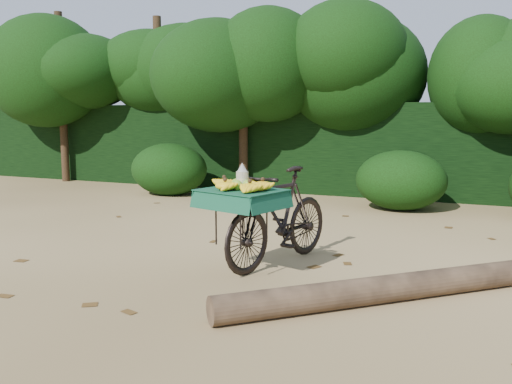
% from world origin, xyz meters
% --- Properties ---
extents(ground, '(80.00, 80.00, 0.00)m').
position_xyz_m(ground, '(0.00, 0.00, 0.00)').
color(ground, tan).
rests_on(ground, ground).
extents(vendor_bicycle, '(1.06, 1.86, 1.03)m').
position_xyz_m(vendor_bicycle, '(0.85, 0.38, 0.53)').
color(vendor_bicycle, black).
rests_on(vendor_bicycle, ground).
extents(fallen_log, '(2.47, 2.39, 0.23)m').
position_xyz_m(fallen_log, '(2.16, -0.28, 0.12)').
color(fallen_log, brown).
rests_on(fallen_log, ground).
extents(hedge_backdrop, '(26.00, 1.80, 1.80)m').
position_xyz_m(hedge_backdrop, '(0.00, 6.30, 0.90)').
color(hedge_backdrop, black).
rests_on(hedge_backdrop, ground).
extents(tree_row, '(14.50, 2.00, 4.00)m').
position_xyz_m(tree_row, '(-0.65, 5.50, 2.00)').
color(tree_row, black).
rests_on(tree_row, ground).
extents(bush_clumps, '(8.80, 1.70, 0.90)m').
position_xyz_m(bush_clumps, '(0.50, 4.30, 0.45)').
color(bush_clumps, black).
rests_on(bush_clumps, ground).
extents(leaf_litter, '(7.00, 7.30, 0.01)m').
position_xyz_m(leaf_litter, '(0.00, 0.65, 0.01)').
color(leaf_litter, '#533616').
rests_on(leaf_litter, ground).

